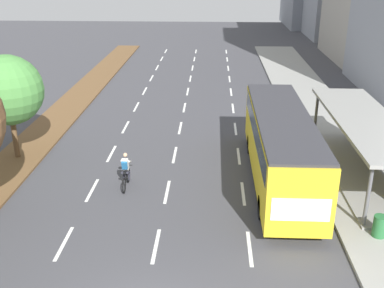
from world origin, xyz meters
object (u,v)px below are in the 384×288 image
bus (281,141)px  cyclist (126,172)px  trash_bin (380,226)px  median_tree_third (8,90)px  bus_shelter (368,141)px

bus → cyclist: 7.38m
cyclist → trash_bin: size_ratio=2.14×
cyclist → median_tree_third: (-6.45, 3.08, 2.98)m
bus_shelter → bus: size_ratio=0.95×
trash_bin → cyclist: bearing=159.7°
cyclist → bus: bearing=7.8°
cyclist → trash_bin: bearing=-20.3°
cyclist → median_tree_third: median_tree_third is taller
bus_shelter → cyclist: size_ratio=5.91×
median_tree_third → cyclist: bearing=-25.6°
bus_shelter → bus: (-4.28, -0.73, 0.20)m
bus_shelter → trash_bin: (-1.08, -5.57, -1.29)m
cyclist → trash_bin: cyclist is taller
bus_shelter → median_tree_third: size_ratio=1.97×
bus → cyclist: (-7.20, -0.99, -1.28)m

